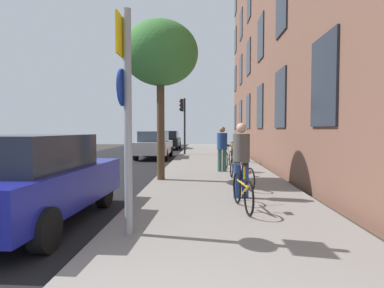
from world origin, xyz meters
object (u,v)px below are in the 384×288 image
at_px(bicycle_0, 243,191).
at_px(bicycle_5, 233,151).
at_px(tree_near, 160,54).
at_px(bicycle_1, 244,175).
at_px(sign_post, 126,105).
at_px(pedestrian_0, 241,155).
at_px(bicycle_2, 234,165).
at_px(traffic_light, 183,116).
at_px(bicycle_4, 242,155).
at_px(bicycle_3, 229,158).
at_px(car_1, 154,145).
at_px(pedestrian_1, 222,146).
at_px(car_2, 169,140).
at_px(car_0, 32,179).

relative_size(bicycle_0, bicycle_5, 0.99).
distance_m(tree_near, bicycle_1, 4.61).
bearing_deg(sign_post, pedestrian_0, 52.38).
bearing_deg(bicycle_2, traffic_light, 104.17).
relative_size(bicycle_4, bicycle_5, 0.94).
bearing_deg(bicycle_3, car_1, 127.79).
bearing_deg(sign_post, bicycle_0, 39.08).
relative_size(bicycle_5, pedestrian_1, 0.98).
bearing_deg(bicycle_3, car_2, 106.40).
bearing_deg(bicycle_5, tree_near, -110.33).
bearing_deg(bicycle_4, bicycle_2, -100.02).
relative_size(bicycle_5, car_2, 0.43).
xyz_separation_m(sign_post, bicycle_3, (2.24, 8.79, -1.59)).
relative_size(sign_post, pedestrian_0, 1.93).
distance_m(traffic_light, bicycle_3, 7.85).
relative_size(sign_post, car_1, 0.79).
height_order(sign_post, bicycle_5, sign_post).
relative_size(traffic_light, car_1, 0.85).
relative_size(bicycle_5, pedestrian_0, 0.97).
bearing_deg(car_1, bicycle_5, -4.71).
distance_m(bicycle_4, car_2, 12.45).
height_order(bicycle_3, pedestrian_0, pedestrian_0).
bearing_deg(bicycle_1, bicycle_2, 91.38).
bearing_deg(pedestrian_1, traffic_light, 103.53).
xyz_separation_m(sign_post, car_2, (-1.83, 22.62, -1.26)).
height_order(bicycle_2, car_2, car_2).
distance_m(pedestrian_0, car_0, 4.39).
xyz_separation_m(bicycle_2, pedestrian_0, (-0.18, -3.72, 0.65)).
relative_size(traffic_light, bicycle_4, 2.29).
distance_m(bicycle_3, bicycle_4, 2.54).
relative_size(bicycle_3, bicycle_5, 1.01).
bearing_deg(bicycle_2, bicycle_0, -93.32).
distance_m(bicycle_4, car_0, 11.57).
bearing_deg(traffic_light, bicycle_5, -37.88).
bearing_deg(bicycle_2, bicycle_4, 79.98).
bearing_deg(bicycle_2, sign_post, -109.27).
height_order(sign_post, bicycle_3, sign_post).
bearing_deg(car_0, bicycle_3, 62.86).
xyz_separation_m(bicycle_4, car_1, (-4.86, 2.78, 0.37)).
height_order(pedestrian_1, car_1, pedestrian_1).
xyz_separation_m(bicycle_4, bicycle_5, (-0.23, 2.40, 0.01)).
bearing_deg(bicycle_5, pedestrian_1, -98.92).
xyz_separation_m(bicycle_3, car_2, (-4.07, 13.84, 0.34)).
bearing_deg(pedestrian_0, car_1, 108.72).
distance_m(bicycle_5, pedestrian_0, 10.97).
bearing_deg(car_2, car_1, -89.64).
relative_size(tree_near, car_2, 1.27).
relative_size(pedestrian_0, car_0, 0.43).
xyz_separation_m(traffic_light, car_0, (-1.71, -15.21, -1.79)).
bearing_deg(bicycle_5, car_1, 175.29).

